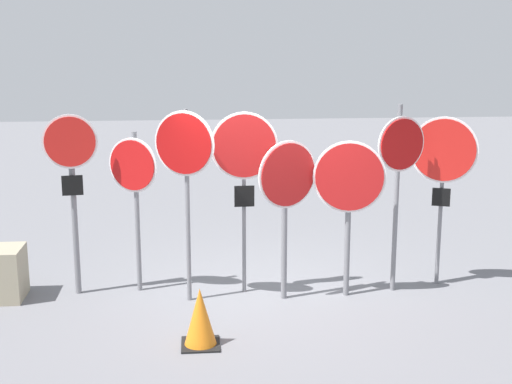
# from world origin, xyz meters

# --- Properties ---
(ground_plane) EXTENTS (40.00, 40.00, 0.00)m
(ground_plane) POSITION_xyz_m (0.00, 0.00, 0.00)
(ground_plane) COLOR slate
(stop_sign_0) EXTENTS (0.70, 0.17, 2.43)m
(stop_sign_0) POSITION_xyz_m (-2.50, 0.26, 1.70)
(stop_sign_0) COLOR slate
(stop_sign_0) RESTS_ON ground
(stop_sign_1) EXTENTS (0.65, 0.37, 2.18)m
(stop_sign_1) POSITION_xyz_m (-1.71, 0.31, 1.56)
(stop_sign_1) COLOR slate
(stop_sign_1) RESTS_ON ground
(stop_sign_2) EXTENTS (0.75, 0.40, 2.51)m
(stop_sign_2) POSITION_xyz_m (-1.03, -0.12, 1.90)
(stop_sign_2) COLOR slate
(stop_sign_2) RESTS_ON ground
(stop_sign_3) EXTENTS (0.88, 0.12, 2.45)m
(stop_sign_3) POSITION_xyz_m (-0.26, 0.12, 1.87)
(stop_sign_3) COLOR slate
(stop_sign_3) RESTS_ON ground
(stop_sign_4) EXTENTS (0.79, 0.42, 2.11)m
(stop_sign_4) POSITION_xyz_m (0.26, -0.17, 1.50)
(stop_sign_4) COLOR slate
(stop_sign_4) RESTS_ON ground
(stop_sign_5) EXTENTS (0.93, 0.21, 2.10)m
(stop_sign_5) POSITION_xyz_m (1.07, -0.14, 1.48)
(stop_sign_5) COLOR slate
(stop_sign_5) RESTS_ON ground
(stop_sign_6) EXTENTS (0.69, 0.29, 2.54)m
(stop_sign_6) POSITION_xyz_m (1.77, 0.01, 1.79)
(stop_sign_6) COLOR slate
(stop_sign_6) RESTS_ON ground
(stop_sign_7) EXTENTS (0.85, 0.35, 2.35)m
(stop_sign_7) POSITION_xyz_m (2.43, 0.20, 1.76)
(stop_sign_7) COLOR slate
(stop_sign_7) RESTS_ON ground
(traffic_cone_0) EXTENTS (0.43, 0.43, 0.67)m
(traffic_cone_0) POSITION_xyz_m (-0.88, -1.50, 0.33)
(traffic_cone_0) COLOR black
(traffic_cone_0) RESTS_ON ground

